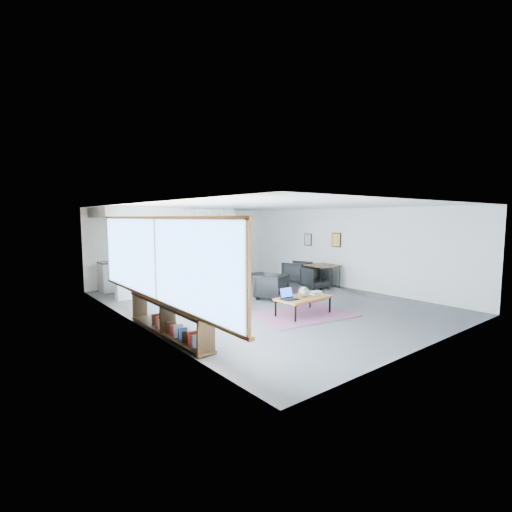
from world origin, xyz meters
TOP-DOWN VIEW (x-y plane):
  - room at (0.00, 0.00)m, footprint 7.02×9.02m
  - window at (-3.46, -0.90)m, footprint 0.10×5.95m
  - console at (-3.30, -1.05)m, footprint 0.35×3.00m
  - kitchenette at (-1.20, 3.71)m, footprint 4.20×1.96m
  - doorway at (2.30, 4.42)m, footprint 1.10×0.12m
  - track_light at (-0.59, 2.20)m, footprint 1.60×0.07m
  - wall_art_lower at (3.47, 0.40)m, footprint 0.03×0.38m
  - wall_art_upper at (3.47, 1.70)m, footprint 0.03×0.34m
  - kilim_rug at (-0.13, -1.60)m, footprint 2.51×1.90m
  - coffee_table at (-0.13, -1.60)m, footprint 1.37×0.80m
  - laptop at (-0.58, -1.53)m, footprint 0.38×0.32m
  - ceramic_pot at (-0.14, -1.62)m, footprint 0.25×0.25m
  - book_stack at (0.31, -1.58)m, footprint 0.30×0.25m
  - coaster at (-0.04, -1.83)m, footprint 0.13×0.13m
  - armchair_left at (-1.30, 0.31)m, footprint 0.79×0.75m
  - armchair_right at (0.39, 0.17)m, footprint 0.99×0.97m
  - floor_lamp at (-0.80, 1.64)m, footprint 0.46×0.46m
  - dining_table at (2.87, 0.47)m, footprint 1.00×1.00m
  - dining_chair_near at (2.53, 0.43)m, footprint 0.77×0.73m
  - dining_chair_far at (2.83, 1.61)m, footprint 0.83×0.80m
  - microwave at (-0.02, 4.15)m, footprint 0.54×0.32m

SIDE VIEW (x-z plane):
  - kilim_rug at x=-0.13m, z-range 0.00..0.01m
  - console at x=-3.30m, z-range -0.07..0.73m
  - dining_chair_near at x=2.53m, z-range 0.00..0.67m
  - armchair_left at x=-1.30m, z-range 0.00..0.70m
  - dining_chair_far at x=2.83m, z-range 0.00..0.71m
  - armchair_right at x=0.39m, z-range 0.00..0.80m
  - coffee_table at x=-0.13m, z-range 0.19..0.62m
  - coaster at x=-0.04m, z-range 0.44..0.44m
  - book_stack at x=0.31m, z-range 0.43..0.52m
  - laptop at x=-0.58m, z-range 0.38..0.64m
  - ceramic_pot at x=-0.14m, z-range 0.44..0.69m
  - dining_table at x=2.87m, z-range 0.31..1.06m
  - doorway at x=2.30m, z-range 0.00..2.15m
  - microwave at x=-0.02m, z-range 0.93..1.29m
  - floor_lamp at x=-0.80m, z-range 0.53..1.98m
  - room at x=0.00m, z-range -0.01..2.61m
  - kitchenette at x=-1.20m, z-range 0.08..2.68m
  - window at x=-3.46m, z-range 0.63..2.29m
  - wall_art_upper at x=3.47m, z-range 1.28..1.72m
  - wall_art_lower at x=3.47m, z-range 1.31..1.79m
  - track_light at x=-0.59m, z-range 2.45..2.60m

